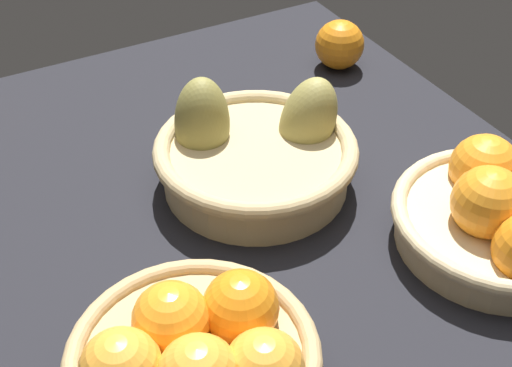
% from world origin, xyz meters
% --- Properties ---
extents(market_tray, '(0.84, 0.72, 0.03)m').
position_xyz_m(market_tray, '(0.00, 0.00, 0.01)').
color(market_tray, black).
rests_on(market_tray, ground).
extents(basket_near_right, '(0.23, 0.23, 0.10)m').
position_xyz_m(basket_near_right, '(0.22, -0.18, 0.07)').
color(basket_near_right, tan).
rests_on(basket_near_right, market_tray).
extents(basket_far_right, '(0.24, 0.24, 0.11)m').
position_xyz_m(basket_far_right, '(0.21, 0.20, 0.07)').
color(basket_far_right, '#D3BC8C').
rests_on(basket_far_right, market_tray).
extents(basket_center_pears, '(0.25, 0.25, 0.13)m').
position_xyz_m(basket_center_pears, '(-0.02, 0.02, 0.07)').
color(basket_center_pears, tan).
rests_on(basket_center_pears, market_tray).
extents(loose_orange_back_gap, '(0.08, 0.08, 0.08)m').
position_xyz_m(loose_orange_back_gap, '(-0.20, 0.26, 0.07)').
color(loose_orange_back_gap, orange).
rests_on(loose_orange_back_gap, market_tray).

